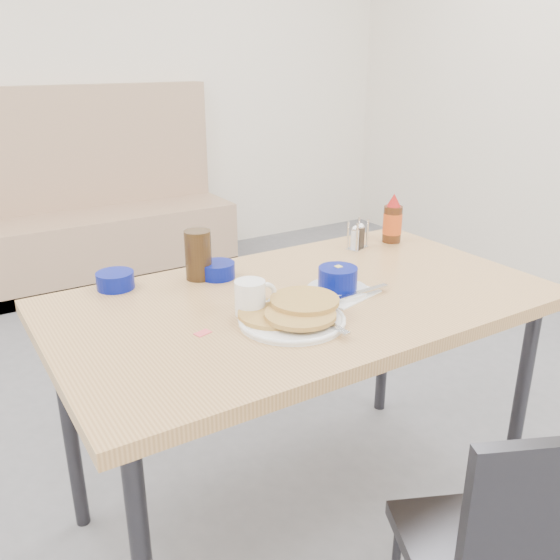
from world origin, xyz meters
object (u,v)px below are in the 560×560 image
coffee_mug (251,297)px  condiment_caddy (358,239)px  grits_setting (338,282)px  syrup_bottle (393,221)px  creamer_bowl (115,280)px  pancake_plate (292,314)px  booth_bench (83,227)px  dining_table (303,316)px  amber_tumbler (198,255)px  butter_bowl (218,270)px

coffee_mug → condiment_caddy: 0.66m
grits_setting → syrup_bottle: bearing=31.9°
creamer_bowl → coffee_mug: bearing=-56.0°
pancake_plate → syrup_bottle: syrup_bottle is taller
creamer_bowl → syrup_bottle: 1.00m
booth_bench → condiment_caddy: bearing=-79.8°
coffee_mug → syrup_bottle: syrup_bottle is taller
condiment_caddy → dining_table: bearing=-167.2°
dining_table → amber_tumbler: bearing=123.6°
dining_table → coffee_mug: bearing=-171.4°
amber_tumbler → grits_setting: bearing=-47.6°
dining_table → syrup_bottle: syrup_bottle is taller
condiment_caddy → butter_bowl: bearing=160.3°
butter_bowl → condiment_caddy: bearing=0.1°
amber_tumbler → syrup_bottle: 0.75m
pancake_plate → amber_tumbler: 0.42m
dining_table → pancake_plate: (-0.12, -0.13, 0.08)m
pancake_plate → creamer_bowl: bearing=123.7°
grits_setting → booth_bench: bearing=92.2°
butter_bowl → amber_tumbler: bearing=154.8°
dining_table → grits_setting: (0.10, -0.03, 0.09)m
coffee_mug → butter_bowl: 0.29m
coffee_mug → grits_setting: bearing=-0.6°
creamer_bowl → condiment_caddy: 0.84m
condiment_caddy → creamer_bowl: bearing=154.9°
butter_bowl → condiment_caddy: (0.55, 0.00, 0.01)m
creamer_bowl → butter_bowl: 0.30m
pancake_plate → grits_setting: grits_setting is taller
amber_tumbler → syrup_bottle: (0.75, -0.03, 0.00)m
amber_tumbler → syrup_bottle: bearing=-2.0°
amber_tumbler → condiment_caddy: 0.60m
booth_bench → creamer_bowl: size_ratio=17.39×
condiment_caddy → syrup_bottle: (0.16, -0.00, 0.04)m
dining_table → syrup_bottle: bearing=24.6°
butter_bowl → amber_tumbler: size_ratio=0.70×
booth_bench → coffee_mug: 2.61m
coffee_mug → condiment_caddy: (0.59, 0.29, -0.01)m
butter_bowl → creamer_bowl: bearing=164.9°
coffee_mug → amber_tumbler: (-0.01, 0.31, 0.03)m
dining_table → creamer_bowl: creamer_bowl is taller
amber_tumbler → syrup_bottle: syrup_bottle is taller
amber_tumbler → condiment_caddy: (0.60, -0.02, -0.04)m
coffee_mug → condiment_caddy: size_ratio=1.17×
creamer_bowl → condiment_caddy: size_ratio=1.07×
grits_setting → amber_tumbler: bearing=132.4°
booth_bench → coffee_mug: size_ratio=15.93×
amber_tumbler → condiment_caddy: size_ratio=1.48×
grits_setting → syrup_bottle: syrup_bottle is taller
booth_bench → grits_setting: size_ratio=7.81×
coffee_mug → butter_bowl: (0.04, 0.29, -0.02)m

